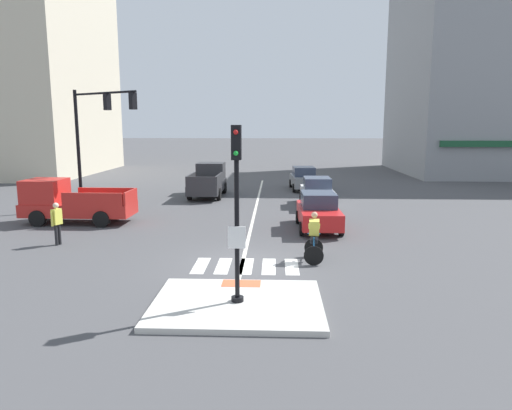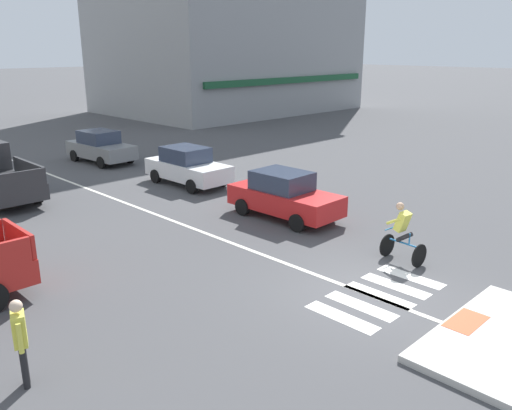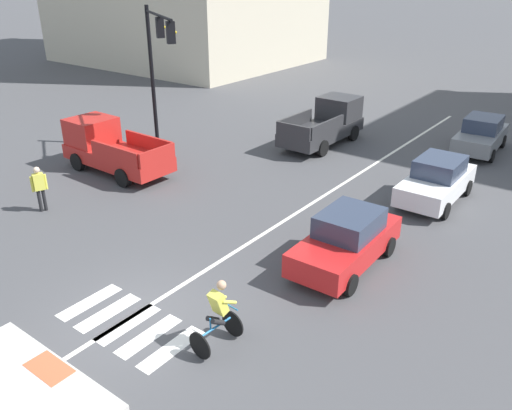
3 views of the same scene
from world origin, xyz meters
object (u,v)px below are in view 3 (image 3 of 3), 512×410
object	(u,v)px
car_red_eastbound_mid	(347,240)
pedestrian_at_curb_left	(39,185)
car_grey_eastbound_distant	(481,135)
pickup_truck_red_cross_left	(110,148)
car_white_eastbound_far	(437,180)
traffic_light_mast	(157,56)
pickup_truck_charcoal_westbound_distant	(327,123)
cyclist	(218,314)

from	to	relation	value
car_red_eastbound_mid	pedestrian_at_curb_left	bearing A→B (deg)	-162.53
car_grey_eastbound_distant	pickup_truck_red_cross_left	bearing A→B (deg)	-134.42
car_red_eastbound_mid	car_white_eastbound_far	xyz separation A→B (m)	(0.47, 6.08, 0.00)
car_white_eastbound_far	pickup_truck_red_cross_left	size ratio (longest dim) A/B	0.80
traffic_light_mast	pickup_truck_charcoal_westbound_distant	distance (m)	8.69
car_grey_eastbound_distant	pedestrian_at_curb_left	size ratio (longest dim) A/B	2.51
pickup_truck_red_cross_left	cyclist	bearing A→B (deg)	-27.67
cyclist	pedestrian_at_curb_left	bearing A→B (deg)	170.15
car_red_eastbound_mid	pickup_truck_charcoal_westbound_distant	xyz separation A→B (m)	(-6.32, 9.76, 0.17)
car_red_eastbound_mid	pedestrian_at_curb_left	size ratio (longest dim) A/B	2.47
traffic_light_mast	car_grey_eastbound_distant	xyz separation A→B (m)	(11.43, 9.37, -3.66)
traffic_light_mast	cyclist	bearing A→B (deg)	-38.49
traffic_light_mast	pickup_truck_red_cross_left	bearing A→B (deg)	-98.36
car_red_eastbound_mid	car_grey_eastbound_distant	size ratio (longest dim) A/B	0.98
car_white_eastbound_far	car_grey_eastbound_distant	world-z (taller)	same
car_grey_eastbound_distant	pedestrian_at_curb_left	world-z (taller)	pedestrian_at_curb_left
traffic_light_mast	car_white_eastbound_far	size ratio (longest dim) A/B	1.57
pickup_truck_red_cross_left	pedestrian_at_curb_left	world-z (taller)	pickup_truck_red_cross_left
car_white_eastbound_far	pedestrian_at_curb_left	xyz separation A→B (m)	(-10.83, -9.34, 0.17)
car_red_eastbound_mid	car_white_eastbound_far	distance (m)	6.10
pickup_truck_charcoal_westbound_distant	car_white_eastbound_far	bearing A→B (deg)	-28.47
traffic_light_mast	car_grey_eastbound_distant	size ratio (longest dim) A/B	1.54
traffic_light_mast	cyclist	xyz separation A→B (m)	(10.73, -8.53, -3.60)
car_red_eastbound_mid	car_grey_eastbound_distant	xyz separation A→B (m)	(0.11, 12.95, 0.00)
car_red_eastbound_mid	cyclist	world-z (taller)	cyclist
pedestrian_at_curb_left	car_white_eastbound_far	bearing A→B (deg)	40.79
traffic_light_mast	pickup_truck_charcoal_westbound_distant	world-z (taller)	traffic_light_mast
car_red_eastbound_mid	car_white_eastbound_far	size ratio (longest dim) A/B	1.00
pickup_truck_charcoal_westbound_distant	cyclist	distance (m)	15.80
pickup_truck_charcoal_westbound_distant	cyclist	size ratio (longest dim) A/B	3.05
pedestrian_at_curb_left	car_grey_eastbound_distant	bearing A→B (deg)	57.13
traffic_light_mast	car_white_eastbound_far	distance (m)	12.59
car_white_eastbound_far	pedestrian_at_curb_left	world-z (taller)	pedestrian_at_curb_left
car_white_eastbound_far	pickup_truck_charcoal_westbound_distant	bearing A→B (deg)	151.53
car_red_eastbound_mid	traffic_light_mast	bearing A→B (deg)	162.48
car_grey_eastbound_distant	pedestrian_at_curb_left	distance (m)	19.29
cyclist	traffic_light_mast	bearing A→B (deg)	141.51
cyclist	pedestrian_at_curb_left	xyz separation A→B (m)	(-9.77, 1.70, 0.11)
pickup_truck_red_cross_left	car_grey_eastbound_distant	bearing A→B (deg)	45.58
pickup_truck_red_cross_left	car_red_eastbound_mid	bearing A→B (deg)	-4.29
car_red_eastbound_mid	pickup_truck_red_cross_left	size ratio (longest dim) A/B	0.81
car_white_eastbound_far	car_grey_eastbound_distant	xyz separation A→B (m)	(-0.36, 6.86, 0.00)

